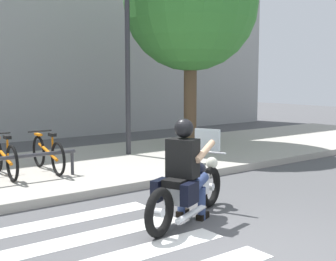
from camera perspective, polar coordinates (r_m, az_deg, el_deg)
ground_plane at (r=5.28m, az=9.10°, el=-15.46°), size 48.00×48.00×0.00m
sidewalk at (r=9.64m, az=-14.82°, el=-4.94°), size 24.00×4.40×0.15m
crosswalk_stripe_3 at (r=5.23m, az=-6.19°, el=-15.59°), size 2.80×0.40×0.01m
crosswalk_stripe_4 at (r=5.88m, az=-10.31°, el=-13.07°), size 2.80×0.40×0.01m
crosswalk_stripe_5 at (r=6.57m, az=-13.53°, el=-11.02°), size 2.80×0.40×0.01m
motorcycle at (r=6.36m, az=2.54°, el=-7.19°), size 2.03×1.03×1.22m
rider at (r=6.22m, az=2.20°, el=-4.07°), size 0.75×0.69×1.43m
bicycle_3 at (r=8.89m, az=-19.80°, el=-3.23°), size 0.48×1.65×0.79m
bicycle_4 at (r=9.17m, az=-14.79°, el=-2.80°), size 0.48×1.69×0.78m
street_lamp at (r=10.84m, az=-5.10°, el=10.53°), size 0.28×0.28×4.50m
tree_near_rack at (r=12.62m, az=2.86°, el=15.49°), size 3.59×3.59×5.72m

